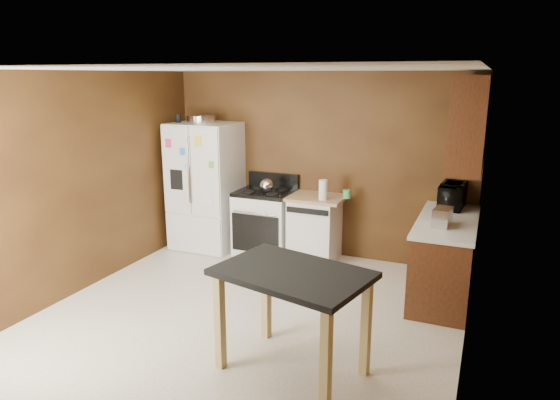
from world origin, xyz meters
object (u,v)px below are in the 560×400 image
Objects in this scene: roasting_pan at (201,119)px; microwave at (453,197)px; gas_range at (265,221)px; island at (292,287)px; toaster at (442,217)px; kettle at (267,186)px; pen_cup at (178,118)px; green_canister at (347,194)px; dishwasher at (315,228)px; refrigerator at (206,186)px; paper_towel at (323,190)px.

roasting_pan reaches higher than microwave.
gas_range is 2.93m from island.
kettle is at bearing 170.51° from toaster.
roasting_pan is 0.30× the size of island.
pen_cup is at bearing -152.11° from roasting_pan.
kettle reaches higher than green_canister.
kettle is 1.73× the size of green_canister.
pen_cup reaches higher than dishwasher.
refrigerator is 2.02× the size of dishwasher.
refrigerator is (-0.97, 0.02, -0.09)m from kettle.
microwave is 0.45× the size of gas_range.
roasting_pan is at bearing 96.61° from microwave.
island is at bearing -83.85° from green_canister.
dishwasher is at bearing 9.06° from kettle.
refrigerator is (-2.04, -0.13, -0.04)m from green_canister.
green_canister is (2.11, 0.08, -0.91)m from roasting_pan.
toaster is (3.66, -0.60, -0.86)m from pen_cup.
toaster reaches higher than kettle.
microwave is 0.36× the size of island.
dishwasher is at bearing 1.94° from gas_range.
kettle is 0.86m from dishwasher.
pen_cup reaches higher than roasting_pan.
pen_cup is 0.11× the size of gas_range.
green_canister is at bearing 95.18° from microwave.
roasting_pan is at bearing -179.09° from dishwasher.
paper_towel is 0.29× the size of dishwasher.
paper_towel reaches higher than toaster.
green_canister reaches higher than dishwasher.
microwave is at bearing 1.42° from dishwasher.
paper_towel is (2.14, 0.03, -0.84)m from pen_cup.
refrigerator is at bearing 133.09° from island.
pen_cup is at bearing -176.87° from kettle.
kettle is at bearing -1.19° from refrigerator.
gas_range reaches higher than dishwasher.
paper_towel is 0.33m from green_canister.
toaster is at bearing -16.12° from kettle.
roasting_pan is 3.56m from toaster.
paper_towel reaches higher than island.
island is (1.42, -2.55, 0.31)m from gas_range.
roasting_pan reaches higher than island.
paper_towel is 2.36× the size of green_canister.
dishwasher is (0.66, 0.11, -0.54)m from kettle.
island is at bearing -61.20° from kettle.
paper_towel is 1.65m from toaster.
roasting_pan is 1.56× the size of paper_towel.
green_canister is at bearing 2.05° from roasting_pan.
refrigerator reaches higher than island.
roasting_pan is 0.22× the size of refrigerator.
pen_cup is 2.30m from paper_towel.
dishwasher is at bearing -173.31° from green_canister.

